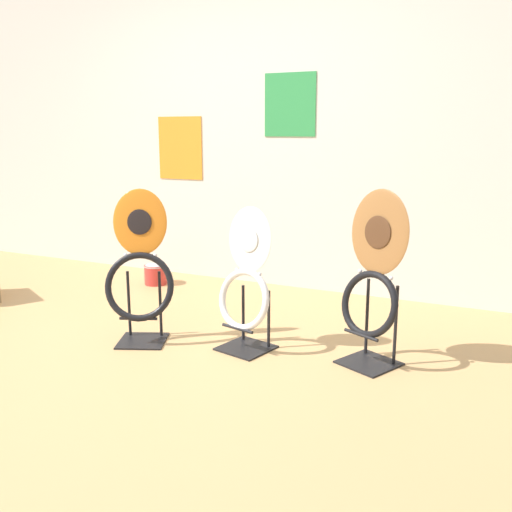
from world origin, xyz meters
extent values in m
plane|color=tan|center=(0.00, 0.00, 0.00)|extent=(14.00, 14.00, 0.00)
cube|color=silver|center=(0.00, 1.98, 1.30)|extent=(8.00, 0.06, 2.60)
cube|color=#2D8E47|center=(0.32, 1.95, 1.46)|extent=(0.43, 0.01, 0.48)
cube|color=orange|center=(-0.70, 1.95, 1.12)|extent=(0.43, 0.01, 0.53)
cube|color=black|center=(0.63, 0.54, 0.01)|extent=(0.34, 0.34, 0.01)
cylinder|color=black|center=(0.56, 0.65, 0.18)|extent=(0.02, 0.02, 0.34)
cylinder|color=black|center=(0.75, 0.60, 0.18)|extent=(0.02, 0.02, 0.34)
cylinder|color=black|center=(0.61, 0.46, 0.15)|extent=(0.22, 0.07, 0.02)
torus|color=silver|center=(0.63, 0.52, 0.31)|extent=(0.38, 0.21, 0.36)
ellipsoid|color=white|center=(0.64, 0.58, 0.65)|extent=(0.31, 0.13, 0.38)
ellipsoid|color=silver|center=(0.64, 0.56, 0.65)|extent=(0.14, 0.05, 0.14)
sphere|color=silver|center=(0.55, 0.58, 0.46)|extent=(0.02, 0.02, 0.02)
sphere|color=silver|center=(0.72, 0.54, 0.46)|extent=(0.02, 0.02, 0.02)
cube|color=black|center=(0.01, 0.37, 0.01)|extent=(0.37, 0.37, 0.01)
cylinder|color=black|center=(-0.12, 0.42, 0.22)|extent=(0.02, 0.02, 0.41)
cylinder|color=black|center=(0.06, 0.49, 0.22)|extent=(0.02, 0.02, 0.41)
cylinder|color=black|center=(0.04, 0.30, 0.17)|extent=(0.21, 0.10, 0.02)
torus|color=black|center=(0.02, 0.35, 0.35)|extent=(0.45, 0.31, 0.41)
ellipsoid|color=orange|center=(-0.02, 0.43, 0.73)|extent=(0.33, 0.20, 0.40)
ellipsoid|color=black|center=(-0.01, 0.42, 0.73)|extent=(0.14, 0.08, 0.15)
sphere|color=silver|center=(-0.09, 0.37, 0.53)|extent=(0.02, 0.02, 0.02)
sphere|color=silver|center=(0.08, 0.44, 0.53)|extent=(0.02, 0.02, 0.02)
cube|color=black|center=(1.35, 0.63, 0.01)|extent=(0.37, 0.37, 0.01)
cylinder|color=black|center=(1.30, 0.75, 0.23)|extent=(0.02, 0.02, 0.44)
cylinder|color=black|center=(1.47, 0.67, 0.23)|extent=(0.02, 0.02, 0.44)
cylinder|color=black|center=(1.31, 0.56, 0.19)|extent=(0.21, 0.11, 0.02)
torus|color=black|center=(1.34, 0.61, 0.35)|extent=(0.39, 0.27, 0.36)
ellipsoid|color=#936033|center=(1.36, 0.67, 0.73)|extent=(0.37, 0.22, 0.46)
ellipsoid|color=#4C2D19|center=(1.36, 0.65, 0.74)|extent=(0.16, 0.09, 0.17)
sphere|color=silver|center=(1.26, 0.69, 0.51)|extent=(0.02, 0.02, 0.02)
sphere|color=silver|center=(1.45, 0.60, 0.51)|extent=(0.02, 0.02, 0.02)
cylinder|color=red|center=(-0.71, 1.54, 0.08)|extent=(0.19, 0.19, 0.16)
torus|color=silver|center=(-0.71, 1.54, 0.16)|extent=(0.19, 0.19, 0.01)
cylinder|color=#B2B2B7|center=(-0.71, 1.54, 0.16)|extent=(0.17, 0.17, 0.00)
camera|label=1|loc=(2.05, -2.31, 1.25)|focal=40.00mm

